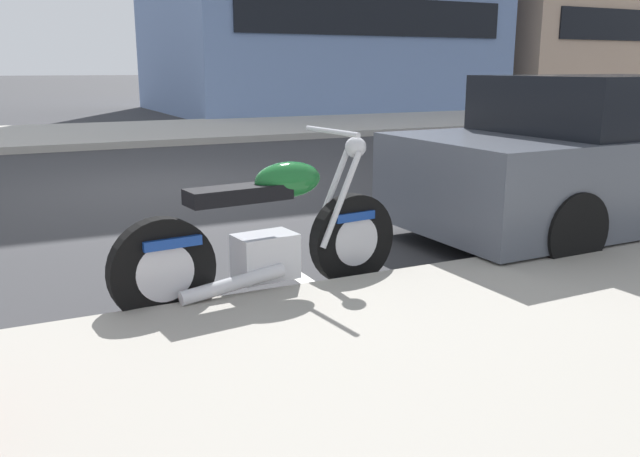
{
  "coord_description": "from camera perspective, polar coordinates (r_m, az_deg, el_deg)",
  "views": [
    {
      "loc": [
        -1.95,
        -8.55,
        1.53
      ],
      "look_at": [
        -0.04,
        -4.64,
        0.48
      ],
      "focal_mm": 37.35,
      "sensor_mm": 36.0,
      "label": 1
    }
  ],
  "objects": [
    {
      "name": "ground_plane",
      "position": [
        8.9,
        -12.98,
        3.39
      ],
      "size": [
        260.0,
        260.0,
        0.0
      ],
      "primitive_type": "plane",
      "color": "#333335"
    },
    {
      "name": "sidewalk_far_curb",
      "position": [
        21.03,
        15.84,
        9.16
      ],
      "size": [
        120.0,
        5.0,
        0.14
      ],
      "primitive_type": "cube",
      "color": "#ADA89E",
      "rests_on": "ground"
    },
    {
      "name": "parking_stall_stripe",
      "position": [
        5.15,
        -2.56,
        -3.62
      ],
      "size": [
        0.12,
        2.2,
        0.01
      ],
      "primitive_type": "cube",
      "color": "silver",
      "rests_on": "ground"
    },
    {
      "name": "parked_motorcycle",
      "position": [
        4.4,
        -4.49,
        -0.82
      ],
      "size": [
        2.07,
        0.63,
        1.13
      ],
      "rotation": [
        0.0,
        0.0,
        0.11
      ],
      "color": "black",
      "rests_on": "ground"
    },
    {
      "name": "parked_car_far_down_curb",
      "position": [
        7.0,
        24.03,
        5.53
      ],
      "size": [
        4.49,
        1.89,
        1.46
      ],
      "rotation": [
        0.0,
        0.0,
        0.02
      ],
      "color": "#4C515B",
      "rests_on": "ground"
    }
  ]
}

